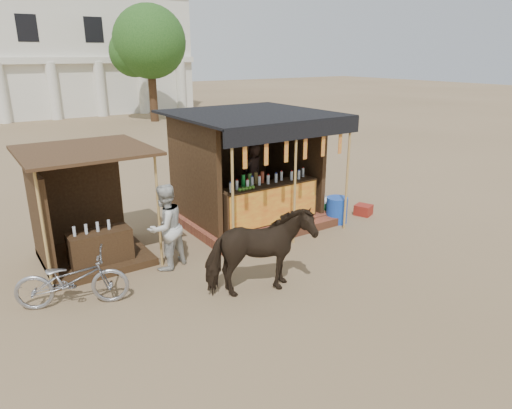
{
  "coord_description": "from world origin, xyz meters",
  "views": [
    {
      "loc": [
        -5.11,
        -5.95,
        4.13
      ],
      "look_at": [
        0.0,
        1.6,
        1.1
      ],
      "focal_mm": 32.0,
      "sensor_mm": 36.0,
      "label": 1
    }
  ],
  "objects": [
    {
      "name": "bystander",
      "position": [
        -1.89,
        2.0,
        0.87
      ],
      "size": [
        1.02,
        0.92,
        1.74
      ],
      "primitive_type": "imported",
      "rotation": [
        0.0,
        0.0,
        3.5
      ],
      "color": "beige",
      "rests_on": "ground"
    },
    {
      "name": "red_crate",
      "position": [
        3.75,
        2.0,
        0.14
      ],
      "size": [
        0.51,
        0.53,
        0.28
      ],
      "primitive_type": "cube",
      "rotation": [
        0.0,
        0.0,
        0.38
      ],
      "color": "maroon",
      "rests_on": "ground"
    },
    {
      "name": "secondary_stall",
      "position": [
        -3.17,
        3.24,
        0.85
      ],
      "size": [
        2.4,
        2.4,
        2.38
      ],
      "color": "#3D2916",
      "rests_on": "ground"
    },
    {
      "name": "cow",
      "position": [
        -0.94,
        0.09,
        0.8
      ],
      "size": [
        2.04,
        1.29,
        1.6
      ],
      "primitive_type": "imported",
      "rotation": [
        0.0,
        0.0,
        1.33
      ],
      "color": "black",
      "rests_on": "ground"
    },
    {
      "name": "tree",
      "position": [
        5.81,
        22.14,
        4.63
      ],
      "size": [
        4.5,
        4.4,
        7.0
      ],
      "color": "#382314",
      "rests_on": "ground"
    },
    {
      "name": "blue_barrel",
      "position": [
        2.77,
        2.0,
        0.33
      ],
      "size": [
        0.69,
        0.69,
        0.66
      ],
      "primitive_type": "cylinder",
      "rotation": [
        0.0,
        0.0,
        0.37
      ],
      "color": "#1742AF",
      "rests_on": "ground"
    },
    {
      "name": "motorbike",
      "position": [
        -3.81,
        1.53,
        0.49
      ],
      "size": [
        1.96,
        1.29,
        0.97
      ],
      "primitive_type": "imported",
      "rotation": [
        0.0,
        0.0,
        1.19
      ],
      "color": "gray",
      "rests_on": "ground"
    },
    {
      "name": "cooler",
      "position": [
        2.78,
        2.6,
        0.23
      ],
      "size": [
        0.66,
        0.47,
        0.46
      ],
      "color": "#197134",
      "rests_on": "ground"
    },
    {
      "name": "main_stall",
      "position": [
        1.01,
        3.36,
        1.03
      ],
      "size": [
        3.6,
        3.61,
        2.78
      ],
      "color": "#964E31",
      "rests_on": "ground"
    },
    {
      "name": "ground",
      "position": [
        0.0,
        0.0,
        0.0
      ],
      "size": [
        120.0,
        120.0,
        0.0
      ],
      "primitive_type": "plane",
      "color": "#846B4C",
      "rests_on": "ground"
    }
  ]
}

